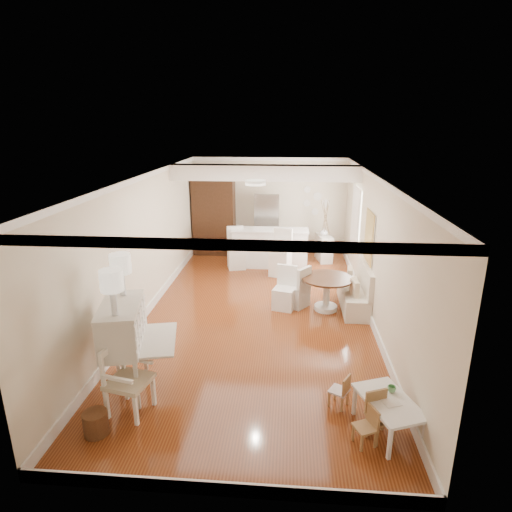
# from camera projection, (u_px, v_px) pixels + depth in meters

# --- Properties ---
(room) EXTENTS (9.00, 9.04, 2.82)m
(room) POSITION_uv_depth(u_px,v_px,m) (261.00, 216.00, 8.48)
(room) COLOR brown
(room) RESTS_ON ground
(secretary_bureau) EXTENTS (1.27, 1.29, 1.36)m
(secretary_bureau) POSITION_uv_depth(u_px,v_px,m) (124.00, 348.00, 6.10)
(secretary_bureau) COLOR silver
(secretary_bureau) RESTS_ON ground
(gustavian_armchair) EXTENTS (0.67, 0.67, 0.98)m
(gustavian_armchair) POSITION_uv_depth(u_px,v_px,m) (129.00, 380.00, 5.67)
(gustavian_armchair) COLOR white
(gustavian_armchair) RESTS_ON ground
(wicker_basket) EXTENTS (0.34, 0.34, 0.31)m
(wicker_basket) POSITION_uv_depth(u_px,v_px,m) (96.00, 423.00, 5.35)
(wicker_basket) COLOR #56321A
(wicker_basket) RESTS_ON ground
(kids_table) EXTENTS (0.85, 1.06, 0.46)m
(kids_table) POSITION_uv_depth(u_px,v_px,m) (387.00, 416.00, 5.37)
(kids_table) COLOR white
(kids_table) RESTS_ON ground
(kids_chair_a) EXTENTS (0.32, 0.32, 0.50)m
(kids_chair_a) POSITION_uv_depth(u_px,v_px,m) (365.00, 427.00, 5.15)
(kids_chair_a) COLOR #A17849
(kids_chair_a) RESTS_ON ground
(kids_chair_b) EXTENTS (0.33, 0.33, 0.50)m
(kids_chair_b) POSITION_uv_depth(u_px,v_px,m) (339.00, 390.00, 5.86)
(kids_chair_b) COLOR #A77A4C
(kids_chair_b) RESTS_ON ground
(kids_chair_c) EXTENTS (0.39, 0.39, 0.61)m
(kids_chair_c) POSITION_uv_depth(u_px,v_px,m) (381.00, 417.00, 5.24)
(kids_chair_c) COLOR #997145
(kids_chair_c) RESTS_ON ground
(banquette) EXTENTS (0.52, 1.60, 0.98)m
(banquette) POSITION_uv_depth(u_px,v_px,m) (354.00, 286.00, 8.94)
(banquette) COLOR silver
(banquette) RESTS_ON ground
(dining_table) EXTENTS (1.26, 1.26, 0.72)m
(dining_table) POSITION_uv_depth(u_px,v_px,m) (326.00, 294.00, 8.87)
(dining_table) COLOR #492917
(dining_table) RESTS_ON ground
(slip_chair_near) EXTENTS (0.53, 0.54, 0.90)m
(slip_chair_near) POSITION_uv_depth(u_px,v_px,m) (285.00, 288.00, 8.91)
(slip_chair_near) COLOR white
(slip_chair_near) RESTS_ON ground
(slip_chair_far) EXTENTS (0.61, 0.61, 0.90)m
(slip_chair_far) POSITION_uv_depth(u_px,v_px,m) (297.00, 286.00, 9.04)
(slip_chair_far) COLOR silver
(slip_chair_far) RESTS_ON ground
(breakfast_counter) EXTENTS (2.05, 0.65, 1.03)m
(breakfast_counter) POSITION_uv_depth(u_px,v_px,m) (270.00, 248.00, 11.55)
(breakfast_counter) COLOR white
(breakfast_counter) RESTS_ON ground
(bar_stool_left) EXTENTS (0.55, 0.55, 1.12)m
(bar_stool_left) POSITION_uv_depth(u_px,v_px,m) (236.00, 248.00, 11.37)
(bar_stool_left) COLOR white
(bar_stool_left) RESTS_ON ground
(bar_stool_right) EXTENTS (0.59, 0.59, 1.19)m
(bar_stool_right) POSITION_uv_depth(u_px,v_px,m) (280.00, 253.00, 10.83)
(bar_stool_right) COLOR white
(bar_stool_right) RESTS_ON ground
(pantry_cabinet) EXTENTS (1.20, 0.60, 2.30)m
(pantry_cabinet) POSITION_uv_depth(u_px,v_px,m) (214.00, 215.00, 12.52)
(pantry_cabinet) COLOR #381E11
(pantry_cabinet) RESTS_ON ground
(fridge) EXTENTS (0.75, 0.65, 1.80)m
(fridge) POSITION_uv_depth(u_px,v_px,m) (279.00, 225.00, 12.42)
(fridge) COLOR silver
(fridge) RESTS_ON ground
(sideboard) EXTENTS (0.47, 0.81, 0.73)m
(sideboard) POSITION_uv_depth(u_px,v_px,m) (324.00, 248.00, 12.08)
(sideboard) COLOR beige
(sideboard) RESTS_ON ground
(pencil_cup) EXTENTS (0.11, 0.11, 0.08)m
(pencil_cup) POSITION_uv_depth(u_px,v_px,m) (392.00, 389.00, 5.45)
(pencil_cup) COLOR #61A769
(pencil_cup) RESTS_ON kids_table
(branch_vase) EXTENTS (0.26, 0.26, 0.22)m
(branch_vase) POSITION_uv_depth(u_px,v_px,m) (324.00, 232.00, 11.91)
(branch_vase) COLOR silver
(branch_vase) RESTS_ON sideboard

